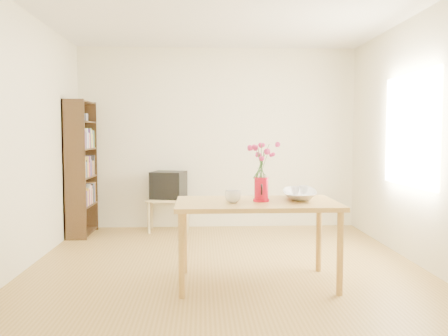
{
  "coord_description": "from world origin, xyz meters",
  "views": [
    {
      "loc": [
        -0.23,
        -4.65,
        1.35
      ],
      "look_at": [
        0.0,
        0.3,
        1.0
      ],
      "focal_mm": 38.0,
      "sensor_mm": 36.0,
      "label": 1
    }
  ],
  "objects_px": {
    "pitcher": "(261,190)",
    "mug": "(233,196)",
    "table": "(257,210)",
    "television": "(169,184)",
    "bowl": "(300,175)"
  },
  "relations": [
    {
      "from": "pitcher",
      "to": "mug",
      "type": "xyz_separation_m",
      "value": [
        -0.26,
        -0.07,
        -0.05
      ]
    },
    {
      "from": "table",
      "to": "mug",
      "type": "xyz_separation_m",
      "value": [
        -0.22,
        -0.06,
        0.13
      ]
    },
    {
      "from": "pitcher",
      "to": "television",
      "type": "height_order",
      "value": "pitcher"
    },
    {
      "from": "mug",
      "to": "pitcher",
      "type": "bearing_deg",
      "value": 151.74
    },
    {
      "from": "bowl",
      "to": "television",
      "type": "height_order",
      "value": "bowl"
    },
    {
      "from": "mug",
      "to": "bowl",
      "type": "bearing_deg",
      "value": 158.25
    },
    {
      "from": "table",
      "to": "bowl",
      "type": "relative_size",
      "value": 3.1
    },
    {
      "from": "pitcher",
      "to": "television",
      "type": "bearing_deg",
      "value": 117.7
    },
    {
      "from": "pitcher",
      "to": "table",
      "type": "bearing_deg",
      "value": -165.79
    },
    {
      "from": "bowl",
      "to": "mug",
      "type": "bearing_deg",
      "value": -158.79
    },
    {
      "from": "pitcher",
      "to": "bowl",
      "type": "distance_m",
      "value": 0.44
    },
    {
      "from": "table",
      "to": "bowl",
      "type": "height_order",
      "value": "bowl"
    },
    {
      "from": "mug",
      "to": "television",
      "type": "relative_size",
      "value": 0.27
    },
    {
      "from": "table",
      "to": "mug",
      "type": "bearing_deg",
      "value": -164.58
    },
    {
      "from": "pitcher",
      "to": "bowl",
      "type": "xyz_separation_m",
      "value": [
        0.39,
        0.18,
        0.12
      ]
    }
  ]
}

